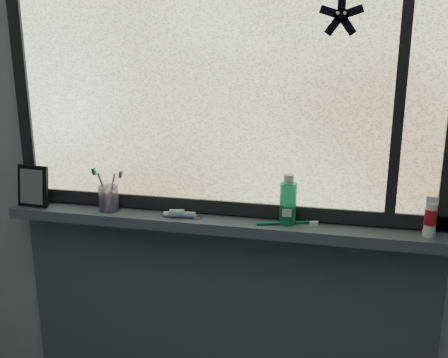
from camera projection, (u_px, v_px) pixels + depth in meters
wall_back at (221, 152)px, 1.82m from camera, size 3.00×0.01×2.50m
windowsill at (217, 224)px, 1.82m from camera, size 1.62×0.14×0.04m
sill_apron at (221, 338)px, 2.00m from camera, size 1.62×0.02×0.98m
window_pane at (220, 75)px, 1.73m from camera, size 1.50×0.01×1.00m
frame_bottom at (220, 207)px, 1.85m from camera, size 1.60×0.03×0.05m
frame_left at (22, 72)px, 1.89m from camera, size 0.05×0.03×1.10m
frame_mullion at (402, 77)px, 1.59m from camera, size 0.03×0.03×1.00m
starfish_sticker at (341, 16)px, 1.58m from camera, size 0.15×0.02×0.15m
vanity_mirror at (33, 186)px, 1.93m from camera, size 0.13×0.07×0.16m
toothpaste_tube at (182, 214)px, 1.82m from camera, size 0.17×0.05×0.03m
toothbrush_cup at (109, 198)px, 1.89m from camera, size 0.08×0.08×0.10m
toothbrush_lying at (283, 222)px, 1.75m from camera, size 0.23×0.10×0.02m
mouthwash_bottle at (288, 199)px, 1.74m from camera, size 0.08×0.08×0.15m
cream_tube at (431, 215)px, 1.63m from camera, size 0.05×0.05×0.10m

